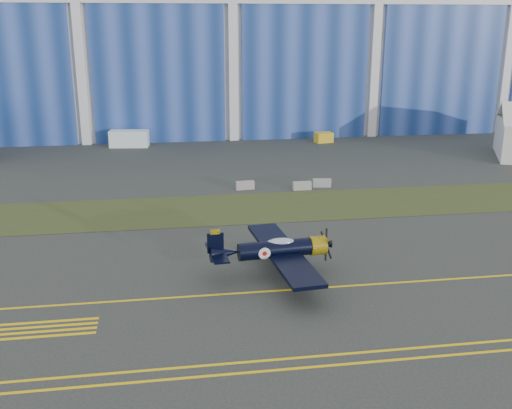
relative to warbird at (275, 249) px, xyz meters
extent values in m
plane|color=#333834|center=(3.13, 2.43, -2.00)|extent=(260.00, 260.00, 0.00)
cube|color=#475128|center=(3.13, 16.43, -1.98)|extent=(260.00, 10.00, 0.02)
cube|color=silver|center=(3.13, 74.43, 13.00)|extent=(220.00, 45.00, 30.00)
cube|color=navy|center=(3.13, 51.63, 8.00)|extent=(220.00, 0.60, 20.00)
cube|color=yellow|center=(3.13, -2.57, -1.99)|extent=(200.00, 0.20, 0.02)
cube|color=yellow|center=(3.13, -12.07, -1.99)|extent=(80.00, 0.20, 0.02)
cube|color=yellow|center=(3.13, -11.07, -1.99)|extent=(80.00, 0.20, 0.02)
cube|color=white|center=(-12.54, 48.88, -0.81)|extent=(5.75, 2.87, 2.39)
cube|color=gold|center=(16.35, 47.84, -1.25)|extent=(2.85, 2.12, 1.50)
cube|color=gray|center=(0.99, 23.25, -1.55)|extent=(2.04, 0.76, 0.90)
cube|color=gray|center=(7.07, 22.11, -1.55)|extent=(2.01, 0.64, 0.90)
cube|color=gray|center=(9.49, 22.93, -1.55)|extent=(2.05, 0.81, 0.90)
camera|label=1|loc=(-7.38, -38.91, 15.37)|focal=42.00mm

